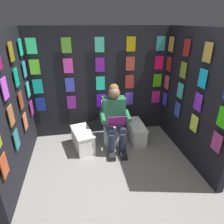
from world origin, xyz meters
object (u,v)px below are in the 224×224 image
toilet (113,126)px  comic_longbox_near (136,131)px  person_reading (115,118)px  comic_longbox_far (83,139)px

toilet → comic_longbox_near: size_ratio=1.16×
person_reading → comic_longbox_far: person_reading is taller
toilet → comic_longbox_far: (0.60, 0.18, -0.14)m
person_reading → comic_longbox_near: (-0.47, -0.17, -0.42)m
comic_longbox_far → person_reading: bearing=161.8°
comic_longbox_near → person_reading: bearing=20.8°
comic_longbox_near → toilet: bearing=-6.1°
toilet → person_reading: (0.01, 0.23, 0.27)m
comic_longbox_near → comic_longbox_far: bearing=7.5°
person_reading → comic_longbox_near: person_reading is taller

